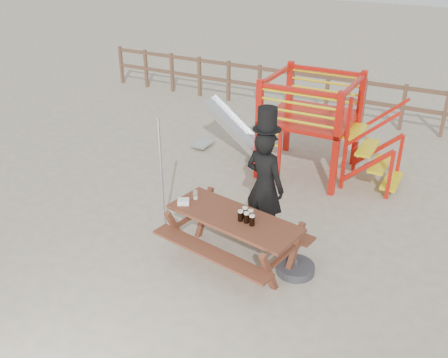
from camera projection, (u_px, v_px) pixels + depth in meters
ground at (218, 254)px, 8.06m from camera, size 60.00×60.00×0.00m
back_fence at (345, 94)px, 13.21m from camera, size 15.09×0.09×1.20m
playground_fort at (306, 123)px, 10.33m from camera, size 4.71×1.84×2.10m
picnic_table at (234, 233)px, 7.69m from camera, size 2.31×1.79×0.81m
man_with_hat at (265, 183)px, 8.01m from camera, size 0.81×0.62×2.32m
metal_pole at (162, 176)px, 8.31m from camera, size 0.04×0.04×2.04m
parasol_base at (295, 268)px, 7.62m from camera, size 0.58×0.58×0.25m
paper_bag at (183, 202)px, 7.87m from camera, size 0.23×0.21×0.08m
stout_pints at (247, 216)px, 7.39m from camera, size 0.29×0.23×0.17m
empty_glasses at (195, 195)px, 8.00m from camera, size 0.08×0.08×0.15m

